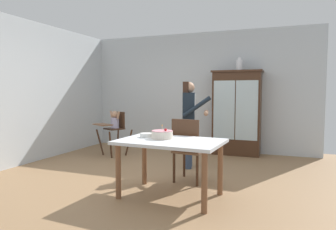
% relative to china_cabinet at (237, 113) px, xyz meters
% --- Properties ---
extents(ground_plane, '(6.24, 6.24, 0.00)m').
position_rel_china_cabinet_xyz_m(ground_plane, '(-0.94, -2.37, -0.91)').
color(ground_plane, '#93704C').
extents(wall_back, '(5.32, 0.06, 2.70)m').
position_rel_china_cabinet_xyz_m(wall_back, '(-0.94, 0.26, 0.44)').
color(wall_back, silver).
rests_on(wall_back, ground_plane).
extents(wall_left, '(0.06, 5.32, 2.70)m').
position_rel_china_cabinet_xyz_m(wall_left, '(-3.57, -2.37, 0.44)').
color(wall_left, silver).
rests_on(wall_left, ground_plane).
extents(china_cabinet, '(1.05, 0.48, 1.80)m').
position_rel_china_cabinet_xyz_m(china_cabinet, '(0.00, 0.00, 0.00)').
color(china_cabinet, '#422819').
rests_on(china_cabinet, ground_plane).
extents(ceramic_vase, '(0.13, 0.13, 0.27)m').
position_rel_china_cabinet_xyz_m(ceramic_vase, '(0.04, 0.00, 1.01)').
color(ceramic_vase, white).
rests_on(ceramic_vase, china_cabinet).
extents(high_chair_with_toddler, '(0.77, 0.84, 0.95)m').
position_rel_china_cabinet_xyz_m(high_chair_with_toddler, '(-2.40, -1.04, -0.25)').
color(high_chair_with_toddler, '#422819').
rests_on(high_chair_with_toddler, ground_plane).
extents(adult_person, '(0.59, 0.57, 1.53)m').
position_rel_china_cabinet_xyz_m(adult_person, '(-0.60, -1.47, 0.06)').
color(adult_person, '#33425B').
rests_on(adult_person, ground_plane).
extents(dining_table, '(1.36, 0.93, 0.74)m').
position_rel_china_cabinet_xyz_m(dining_table, '(-0.38, -3.00, -0.27)').
color(dining_table, silver).
rests_on(dining_table, ground_plane).
extents(birthday_cake, '(0.28, 0.28, 0.19)m').
position_rel_china_cabinet_xyz_m(birthday_cake, '(-0.52, -2.92, -0.11)').
color(birthday_cake, beige).
rests_on(birthday_cake, dining_table).
extents(serving_bowl, '(0.18, 0.18, 0.05)m').
position_rel_china_cabinet_xyz_m(serving_bowl, '(-0.77, -2.88, -0.14)').
color(serving_bowl, silver).
rests_on(serving_bowl, dining_table).
extents(dining_chair_far_side, '(0.48, 0.48, 0.96)m').
position_rel_china_cabinet_xyz_m(dining_chair_far_side, '(-0.35, -2.35, -0.35)').
color(dining_chair_far_side, '#422819').
rests_on(dining_chair_far_side, ground_plane).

